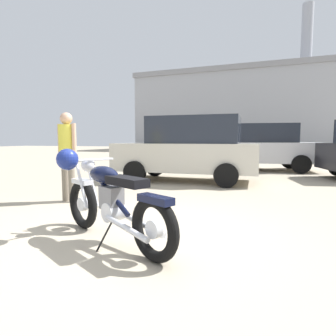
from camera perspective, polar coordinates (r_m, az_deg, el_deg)
ground_plane at (r=3.65m, az=-6.60°, el=-12.97°), size 80.00×80.00×0.00m
vintage_motorcycle at (r=3.31m, az=-11.94°, el=-6.14°), size 1.87×1.11×1.07m
bystander at (r=5.60m, az=-19.54°, el=3.89°), size 0.45×0.30×1.66m
silver_sedan_mid at (r=11.34m, az=16.20°, el=4.36°), size 4.87×2.36×1.74m
white_estate_far at (r=7.97m, az=4.18°, el=3.92°), size 3.92×1.86×1.78m
dark_sedan_left at (r=18.21m, az=11.78°, el=4.90°), size 4.91×2.51×1.74m
industrial_building at (r=33.62m, az=15.96°, el=10.40°), size 22.97×14.07×14.91m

